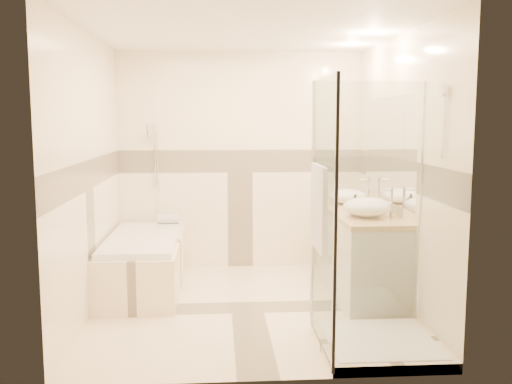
{
  "coord_description": "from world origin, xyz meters",
  "views": [
    {
      "loc": [
        -0.27,
        -5.11,
        1.74
      ],
      "look_at": [
        0.1,
        0.25,
        1.05
      ],
      "focal_mm": 40.0,
      "sensor_mm": 36.0,
      "label": 1
    }
  ],
  "objects": [
    {
      "name": "rolled_towel",
      "position": [
        -0.83,
        1.31,
        0.62
      ],
      "size": [
        0.24,
        0.11,
        0.11
      ],
      "primitive_type": "cylinder",
      "rotation": [
        0.0,
        1.57,
        0.0
      ],
      "color": "silver",
      "rests_on": "bathtub"
    },
    {
      "name": "amenity_bottle_b",
      "position": [
        1.1,
        0.43,
        0.92
      ],
      "size": [
        0.14,
        0.14,
        0.15
      ],
      "primitive_type": "imported",
      "rotation": [
        0.0,
        0.0,
        0.24
      ],
      "color": "black",
      "rests_on": "vanity"
    },
    {
      "name": "shower_enclosure",
      "position": [
        0.83,
        -0.97,
        0.51
      ],
      "size": [
        0.96,
        0.93,
        2.04
      ],
      "color": "#FFEBCB",
      "rests_on": "ground"
    },
    {
      "name": "vanity",
      "position": [
        1.12,
        0.3,
        0.43
      ],
      "size": [
        0.58,
        1.62,
        0.85
      ],
      "color": "white",
      "rests_on": "ground"
    },
    {
      "name": "faucet_near",
      "position": [
        1.32,
        0.78,
        1.01
      ],
      "size": [
        0.11,
        0.03,
        0.27
      ],
      "color": "silver",
      "rests_on": "vanity"
    },
    {
      "name": "vessel_sink_far",
      "position": [
        1.1,
        -0.03,
        0.94
      ],
      "size": [
        0.45,
        0.45,
        0.18
      ],
      "primitive_type": "ellipsoid",
      "color": "white",
      "rests_on": "vanity"
    },
    {
      "name": "faucet_far",
      "position": [
        1.32,
        -0.03,
        1.0
      ],
      "size": [
        0.11,
        0.03,
        0.26
      ],
      "color": "silver",
      "rests_on": "vanity"
    },
    {
      "name": "vessel_sink_near",
      "position": [
        1.1,
        0.78,
        0.93
      ],
      "size": [
        0.4,
        0.4,
        0.16
      ],
      "primitive_type": "ellipsoid",
      "color": "white",
      "rests_on": "vanity"
    },
    {
      "name": "amenity_bottle_a",
      "position": [
        1.1,
        0.16,
        0.92
      ],
      "size": [
        0.08,
        0.08,
        0.14
      ],
      "primitive_type": "imported",
      "rotation": [
        0.0,
        0.0,
        -0.35
      ],
      "color": "black",
      "rests_on": "vanity"
    },
    {
      "name": "room",
      "position": [
        0.06,
        0.01,
        1.26
      ],
      "size": [
        2.82,
        3.02,
        2.52
      ],
      "color": "#FBE7C7",
      "rests_on": "ground"
    },
    {
      "name": "folded_towels",
      "position": [
        1.1,
        1.0,
        0.89
      ],
      "size": [
        0.14,
        0.23,
        0.07
      ],
      "primitive_type": "cube",
      "rotation": [
        0.0,
        0.0,
        -0.06
      ],
      "color": "silver",
      "rests_on": "vanity"
    },
    {
      "name": "bathtub",
      "position": [
        -1.02,
        0.65,
        0.31
      ],
      "size": [
        0.75,
        1.7,
        0.56
      ],
      "color": "#FFEBCB",
      "rests_on": "ground"
    }
  ]
}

